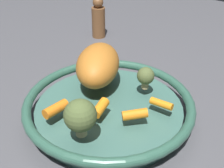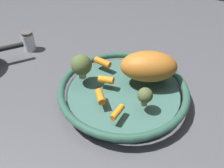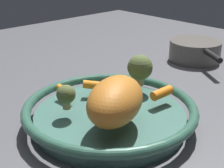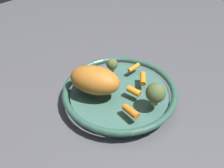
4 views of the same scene
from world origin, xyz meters
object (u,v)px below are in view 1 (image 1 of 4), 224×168
baby_carrot_near_rim (135,114)px  broccoli_floret_edge (80,116)px  baby_carrot_left (161,104)px  baby_carrot_back (56,109)px  roast_chicken_piece (98,65)px  baby_carrot_center (100,108)px  serving_bowl (109,107)px  broccoli_floret_mid (146,76)px  pepper_mill (98,19)px

baby_carrot_near_rim → broccoli_floret_edge: 0.11m
baby_carrot_left → baby_carrot_back: 0.20m
baby_carrot_near_rim → baby_carrot_left: baby_carrot_near_rim is taller
roast_chicken_piece → baby_carrot_left: size_ratio=3.31×
baby_carrot_center → serving_bowl: bearing=-73.7°
roast_chicken_piece → baby_carrot_back: (-0.01, 0.14, -0.03)m
baby_carrot_near_rim → broccoli_floret_mid: bearing=-69.7°
roast_chicken_piece → pepper_mill: size_ratio=1.15×
baby_carrot_left → broccoli_floret_mid: broccoli_floret_mid is taller
baby_carrot_back → serving_bowl: bearing=-118.6°
roast_chicken_piece → baby_carrot_back: 0.14m
broccoli_floret_mid → pepper_mill: bearing=-37.9°
broccoli_floret_mid → broccoli_floret_edge: (0.01, 0.19, 0.01)m
baby_carrot_center → pepper_mill: size_ratio=0.31×
broccoli_floret_mid → broccoli_floret_edge: bearing=85.8°
serving_bowl → broccoli_floret_mid: broccoli_floret_mid is taller
broccoli_floret_mid → broccoli_floret_edge: size_ratio=0.70×
roast_chicken_piece → broccoli_floret_edge: (-0.08, 0.15, 0.00)m
baby_carrot_back → broccoli_floret_mid: broccoli_floret_mid is taller
baby_carrot_near_rim → serving_bowl: bearing=-17.1°
baby_carrot_near_rim → broccoli_floret_edge: (0.05, 0.09, 0.03)m
baby_carrot_center → baby_carrot_left: 0.12m
serving_bowl → baby_carrot_left: bearing=-159.6°
serving_bowl → baby_carrot_center: (-0.01, 0.04, 0.03)m
baby_carrot_left → broccoli_floret_mid: size_ratio=0.94×
serving_bowl → broccoli_floret_edge: 0.13m
baby_carrot_near_rim → baby_carrot_back: same height
serving_bowl → broccoli_floret_edge: size_ratio=5.04×
baby_carrot_back → pepper_mill: pepper_mill is taller
broccoli_floret_mid → serving_bowl: bearing=63.0°
serving_bowl → baby_carrot_back: 0.11m
broccoli_floret_mid → pepper_mill: pepper_mill is taller
broccoli_floret_edge → pepper_mill: (0.30, -0.43, -0.03)m
broccoli_floret_edge → broccoli_floret_mid: bearing=-94.2°
broccoli_floret_mid → baby_carrot_center: bearing=77.9°
baby_carrot_center → broccoli_floret_mid: 0.12m
pepper_mill → serving_bowl: bearing=130.7°
baby_carrot_left → baby_carrot_near_rim: bearing=69.1°
broccoli_floret_mid → baby_carrot_near_rim: bearing=110.3°
roast_chicken_piece → broccoli_floret_edge: 0.18m
baby_carrot_center → pepper_mill: bearing=-51.7°
roast_chicken_piece → baby_carrot_center: (-0.07, 0.09, -0.03)m
roast_chicken_piece → broccoli_floret_mid: bearing=-161.0°
baby_carrot_left → broccoli_floret_edge: bearing=63.8°
baby_carrot_left → pepper_mill: pepper_mill is taller
baby_carrot_near_rim → baby_carrot_center: bearing=18.8°
roast_chicken_piece → baby_carrot_back: bearing=93.1°
baby_carrot_left → baby_carrot_center: bearing=43.6°
roast_chicken_piece → broccoli_floret_edge: bearing=118.5°
baby_carrot_left → serving_bowl: bearing=20.4°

